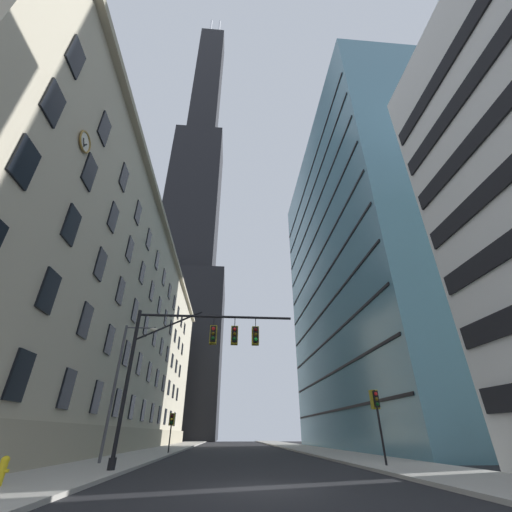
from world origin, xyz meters
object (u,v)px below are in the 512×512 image
Objects in this scene: traffic_light_far_left at (172,421)px; street_lamppost at (122,376)px; traffic_light_near_right at (376,404)px; traffic_signal_mast at (203,347)px; fire_hydrant at (2,469)px.

traffic_light_far_left is 0.39× the size of street_lamppost.
traffic_light_near_right is 20.12m from traffic_light_far_left.
traffic_signal_mast is 10.68m from traffic_light_near_right.
traffic_light_near_right is 17.58m from fire_hydrant.
traffic_signal_mast is at bearing -77.00° from traffic_light_far_left.
traffic_light_far_left is at bearing 81.35° from street_lamppost.
traffic_signal_mast reaches higher than traffic_light_near_right.
traffic_light_near_right is 16.04m from street_lamppost.
traffic_light_far_left is 3.80× the size of fire_hydrant.
street_lamppost reaches higher than traffic_light_far_left.
traffic_light_near_right reaches higher than traffic_light_far_left.
traffic_signal_mast is 10.69× the size of fire_hydrant.
traffic_signal_mast is 9.45m from fire_hydrant.
traffic_light_far_left is (-13.92, 14.52, -0.50)m from traffic_light_near_right.
traffic_light_far_left is 12.17m from street_lamppost.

